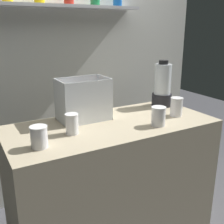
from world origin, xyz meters
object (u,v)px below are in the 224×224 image
at_px(carrot_display_bin, 85,107).
at_px(juice_cup_mango_far_left, 39,138).
at_px(juice_cup_carrot_right, 176,108).
at_px(juice_cup_beet_left, 72,125).
at_px(juice_cup_orange_middle, 158,117).
at_px(blender_pitcher, 162,87).

xyz_separation_m(carrot_display_bin, juice_cup_mango_far_left, (-0.40, -0.31, -0.04)).
distance_m(juice_cup_mango_far_left, juice_cup_carrot_right, 1.01).
relative_size(carrot_display_bin, juice_cup_beet_left, 2.71).
bearing_deg(carrot_display_bin, juice_cup_mango_far_left, -142.24).
xyz_separation_m(juice_cup_mango_far_left, juice_cup_carrot_right, (1.01, 0.06, 0.01)).
xyz_separation_m(carrot_display_bin, juice_cup_carrot_right, (0.61, -0.25, -0.03)).
distance_m(juice_cup_mango_far_left, juice_cup_beet_left, 0.25).
bearing_deg(juice_cup_orange_middle, juice_cup_beet_left, 165.71).
distance_m(carrot_display_bin, blender_pitcher, 0.69).
bearing_deg(juice_cup_beet_left, juice_cup_carrot_right, -2.80).
bearing_deg(juice_cup_mango_far_left, juice_cup_orange_middle, -2.89).
height_order(blender_pitcher, juice_cup_carrot_right, blender_pitcher).
relative_size(carrot_display_bin, juice_cup_carrot_right, 2.53).
height_order(juice_cup_beet_left, juice_cup_carrot_right, juice_cup_carrot_right).
relative_size(blender_pitcher, juice_cup_orange_middle, 2.91).
bearing_deg(juice_cup_orange_middle, juice_cup_mango_far_left, 177.11).
xyz_separation_m(juice_cup_mango_far_left, juice_cup_orange_middle, (0.77, -0.04, 0.00)).
relative_size(carrot_display_bin, juice_cup_mango_far_left, 2.83).
distance_m(juice_cup_beet_left, juice_cup_orange_middle, 0.56).
distance_m(carrot_display_bin, juice_cup_carrot_right, 0.66).
relative_size(juice_cup_mango_far_left, juice_cup_beet_left, 0.96).
bearing_deg(juice_cup_carrot_right, carrot_display_bin, 157.42).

